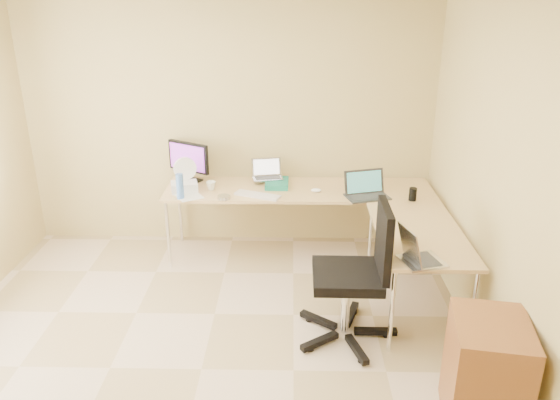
{
  "coord_description": "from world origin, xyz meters",
  "views": [
    {
      "loc": [
        0.64,
        -3.22,
        2.6
      ],
      "look_at": [
        0.55,
        1.1,
        0.9
      ],
      "focal_mm": 34.89,
      "sensor_mm": 36.0,
      "label": 1
    }
  ],
  "objects_px": {
    "desk_fan": "(186,173)",
    "cabinet": "(485,377)",
    "monitor": "(189,162)",
    "mug": "(211,186)",
    "desk_return": "(415,271)",
    "office_chair": "(347,281)",
    "laptop_black": "(368,185)",
    "laptop_center": "(267,169)",
    "laptop_return": "(423,248)",
    "keyboard": "(258,195)",
    "water_bottle": "(180,186)",
    "desk_main": "(299,222)"
  },
  "relations": [
    {
      "from": "desk_fan",
      "to": "cabinet",
      "type": "distance_m",
      "value": 3.3
    },
    {
      "from": "monitor",
      "to": "mug",
      "type": "height_order",
      "value": "monitor"
    },
    {
      "from": "desk_return",
      "to": "office_chair",
      "type": "xyz_separation_m",
      "value": [
        -0.62,
        -0.41,
        0.14
      ]
    },
    {
      "from": "desk_return",
      "to": "laptop_black",
      "type": "xyz_separation_m",
      "value": [
        -0.33,
        0.76,
        0.49
      ]
    },
    {
      "from": "desk_return",
      "to": "desk_fan",
      "type": "distance_m",
      "value": 2.39
    },
    {
      "from": "desk_fan",
      "to": "laptop_center",
      "type": "bearing_deg",
      "value": -11.18
    },
    {
      "from": "laptop_black",
      "to": "laptop_return",
      "type": "distance_m",
      "value": 1.32
    },
    {
      "from": "monitor",
      "to": "keyboard",
      "type": "relative_size",
      "value": 1.09
    },
    {
      "from": "laptop_return",
      "to": "cabinet",
      "type": "distance_m",
      "value": 0.97
    },
    {
      "from": "laptop_black",
      "to": "keyboard",
      "type": "xyz_separation_m",
      "value": [
        -1.05,
        0.01,
        -0.11
      ]
    },
    {
      "from": "laptop_black",
      "to": "cabinet",
      "type": "xyz_separation_m",
      "value": [
        0.48,
        -2.09,
        -0.5
      ]
    },
    {
      "from": "water_bottle",
      "to": "office_chair",
      "type": "relative_size",
      "value": 0.22
    },
    {
      "from": "laptop_center",
      "to": "desk_fan",
      "type": "bearing_deg",
      "value": 177.34
    },
    {
      "from": "laptop_black",
      "to": "keyboard",
      "type": "relative_size",
      "value": 0.89
    },
    {
      "from": "monitor",
      "to": "keyboard",
      "type": "xyz_separation_m",
      "value": [
        0.72,
        -0.42,
        -0.2
      ]
    },
    {
      "from": "office_chair",
      "to": "desk_fan",
      "type": "bearing_deg",
      "value": 136.32
    },
    {
      "from": "keyboard",
      "to": "laptop_center",
      "type": "bearing_deg",
      "value": 100.19
    },
    {
      "from": "mug",
      "to": "office_chair",
      "type": "xyz_separation_m",
      "value": [
        1.22,
        -1.36,
        -0.27
      ]
    },
    {
      "from": "monitor",
      "to": "office_chair",
      "type": "relative_size",
      "value": 0.43
    },
    {
      "from": "monitor",
      "to": "mug",
      "type": "relative_size",
      "value": 5.19
    },
    {
      "from": "keyboard",
      "to": "water_bottle",
      "type": "distance_m",
      "value": 0.74
    },
    {
      "from": "desk_main",
      "to": "desk_return",
      "type": "xyz_separation_m",
      "value": [
        0.98,
        -1.0,
        0.0
      ]
    },
    {
      "from": "desk_return",
      "to": "monitor",
      "type": "relative_size",
      "value": 2.68
    },
    {
      "from": "keyboard",
      "to": "laptop_return",
      "type": "bearing_deg",
      "value": -23.19
    },
    {
      "from": "monitor",
      "to": "laptop_center",
      "type": "bearing_deg",
      "value": 26.24
    },
    {
      "from": "desk_return",
      "to": "laptop_black",
      "type": "distance_m",
      "value": 0.97
    },
    {
      "from": "keyboard",
      "to": "desk_fan",
      "type": "relative_size",
      "value": 1.55
    },
    {
      "from": "desk_main",
      "to": "desk_fan",
      "type": "relative_size",
      "value": 9.18
    },
    {
      "from": "keyboard",
      "to": "cabinet",
      "type": "bearing_deg",
      "value": -31.55
    },
    {
      "from": "mug",
      "to": "laptop_return",
      "type": "height_order",
      "value": "laptop_return"
    },
    {
      "from": "monitor",
      "to": "desk_fan",
      "type": "height_order",
      "value": "monitor"
    },
    {
      "from": "desk_main",
      "to": "water_bottle",
      "type": "height_order",
      "value": "water_bottle"
    },
    {
      "from": "monitor",
      "to": "water_bottle",
      "type": "xyz_separation_m",
      "value": [
        0.0,
        -0.5,
        -0.09
      ]
    },
    {
      "from": "desk_return",
      "to": "water_bottle",
      "type": "relative_size",
      "value": 5.31
    },
    {
      "from": "desk_main",
      "to": "office_chair",
      "type": "bearing_deg",
      "value": -76.06
    },
    {
      "from": "laptop_return",
      "to": "cabinet",
      "type": "xyz_separation_m",
      "value": [
        0.25,
        -0.8,
        -0.49
      ]
    },
    {
      "from": "desk_return",
      "to": "monitor",
      "type": "bearing_deg",
      "value": 150.27
    },
    {
      "from": "laptop_return",
      "to": "cabinet",
      "type": "relative_size",
      "value": 0.45
    },
    {
      "from": "desk_fan",
      "to": "desk_return",
      "type": "bearing_deg",
      "value": -45.84
    },
    {
      "from": "keyboard",
      "to": "office_chair",
      "type": "relative_size",
      "value": 0.4
    },
    {
      "from": "monitor",
      "to": "cabinet",
      "type": "relative_size",
      "value": 0.64
    },
    {
      "from": "monitor",
      "to": "laptop_return",
      "type": "relative_size",
      "value": 1.4
    },
    {
      "from": "laptop_center",
      "to": "laptop_black",
      "type": "bearing_deg",
      "value": -32.96
    },
    {
      "from": "laptop_return",
      "to": "desk_return",
      "type": "bearing_deg",
      "value": -26.73
    },
    {
      "from": "laptop_center",
      "to": "office_chair",
      "type": "relative_size",
      "value": 0.27
    },
    {
      "from": "office_chair",
      "to": "cabinet",
      "type": "xyz_separation_m",
      "value": [
        0.77,
        -0.91,
        -0.14
      ]
    },
    {
      "from": "laptop_center",
      "to": "keyboard",
      "type": "height_order",
      "value": "laptop_center"
    },
    {
      "from": "desk_main",
      "to": "office_chair",
      "type": "xyz_separation_m",
      "value": [
        0.35,
        -1.41,
        0.14
      ]
    },
    {
      "from": "laptop_center",
      "to": "desk_fan",
      "type": "distance_m",
      "value": 0.81
    },
    {
      "from": "desk_return",
      "to": "laptop_return",
      "type": "relative_size",
      "value": 3.76
    }
  ]
}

